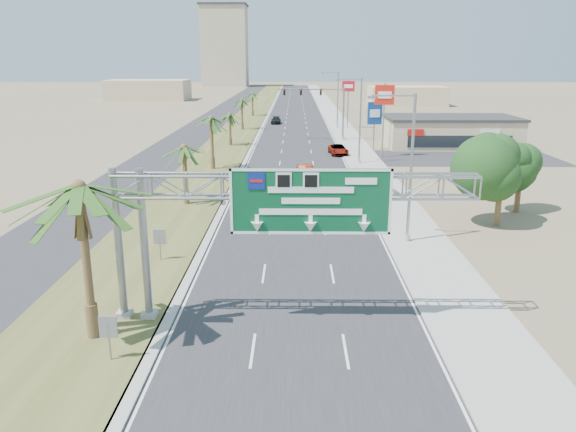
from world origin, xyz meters
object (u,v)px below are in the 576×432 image
Objects in this scene: car_left_lane at (245,215)px; pole_sign_red_near at (384,99)px; signal_mast at (330,108)px; pole_sign_blue at (375,115)px; pole_sign_red_far at (348,90)px; car_right_lane at (338,150)px; car_far at (276,120)px; sign_gantry at (276,198)px; palm_near at (79,188)px; store_building at (450,132)px; car_mid_lane at (306,172)px.

pole_sign_red_near is at bearing 65.08° from car_left_lane.
pole_sign_red_near is (5.76, -15.42, 2.42)m from signal_mast.
pole_sign_red_near reaches higher than pole_sign_blue.
pole_sign_red_far is at bearing 93.02° from pole_sign_blue.
car_right_lane reaches higher than car_far.
pole_sign_red_far is (-1.64, 30.89, -0.51)m from pole_sign_red_near.
sign_gantry is 1.96× the size of pole_sign_red_far.
pole_sign_red_near is at bearing -86.97° from pole_sign_red_far.
sign_gantry is 2.01× the size of palm_near.
palm_near is 52.93m from car_right_lane.
pole_sign_red_far reaches higher than store_building.
sign_gantry is 78.21m from pole_sign_red_far.
store_building is at bearing 61.72° from palm_near.
sign_gantry is 8.41m from palm_near.
palm_near is at bearing -112.52° from pole_sign_red_near.
car_left_lane is 0.45× the size of pole_sign_red_near.
store_building is at bearing 42.23° from car_mid_lane.
signal_mast reaches higher than pole_sign_blue.
signal_mast is at bearing 79.95° from car_left_lane.
car_far is (-25.87, 28.86, -1.36)m from store_building.
signal_mast is 0.57× the size of store_building.
pole_sign_blue is at bearing -86.98° from pole_sign_red_far.
store_building is at bearing -59.36° from pole_sign_red_far.
palm_near is 1.77× the size of car_right_lane.
car_far is 16.30m from pole_sign_red_far.
signal_mast is 1.20× the size of pole_sign_red_far.
car_mid_lane is (4.90, 16.43, 0.05)m from car_left_lane.
pole_sign_blue is at bearing -60.52° from signal_mast.
sign_gantry is 1.63× the size of signal_mast.
car_mid_lane is at bearing -116.21° from pole_sign_blue.
pole_sign_red_near is 1.37× the size of pole_sign_blue.
signal_mast is 46.83m from car_left_lane.
signal_mast is 11.08m from pole_sign_blue.
store_building is 38.78m from car_far.
store_building is at bearing -46.95° from car_far.
pole_sign_red_near is (14.81, -38.31, 6.62)m from car_far.
pole_sign_red_near is (9.99, 13.89, 6.52)m from car_mid_lane.
car_far is at bearing 86.49° from palm_near.
car_left_lane is at bearing -112.01° from pole_sign_blue.
car_far is at bearing 150.62° from pole_sign_red_far.
signal_mast is at bearing 76.08° from car_mid_lane.
store_building is 47.51m from car_left_lane.
pole_sign_red_near is at bearing -24.72° from car_right_lane.
signal_mast is at bearing 84.26° from sign_gantry.
sign_gantry is at bearing -86.94° from car_far.
palm_near is 0.98× the size of pole_sign_red_far.
pole_sign_red_near is 1.08× the size of pole_sign_red_far.
pole_sign_blue is (19.82, 54.33, -2.11)m from palm_near.
sign_gantry is 3.56× the size of car_right_lane.
store_building is (31.20, 58.00, -4.93)m from palm_near.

